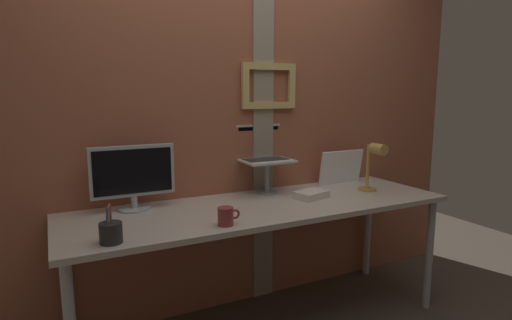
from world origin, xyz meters
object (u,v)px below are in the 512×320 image
at_px(laptop, 262,151).
at_px(whiteboard_panel, 341,167).
at_px(monitor, 133,174).
at_px(coffee_mug, 226,216).
at_px(pen_cup, 111,233).
at_px(desk_lamp, 374,162).

relative_size(laptop, whiteboard_panel, 0.92).
xyz_separation_m(monitor, coffee_mug, (0.35, -0.48, -0.16)).
bearing_deg(pen_cup, laptop, 28.12).
bearing_deg(pen_cup, whiteboard_panel, 17.05).
distance_m(monitor, whiteboard_panel, 1.46).
xyz_separation_m(whiteboard_panel, desk_lamp, (0.02, -0.31, 0.08)).
height_order(laptop, desk_lamp, laptop).
bearing_deg(whiteboard_panel, monitor, -179.13).
bearing_deg(coffee_mug, laptop, 48.34).
distance_m(laptop, desk_lamp, 0.73).
relative_size(desk_lamp, coffee_mug, 2.80).
xyz_separation_m(pen_cup, coffee_mug, (0.54, -0.00, -0.00)).
xyz_separation_m(desk_lamp, pen_cup, (-1.67, -0.20, -0.15)).
xyz_separation_m(monitor, desk_lamp, (1.48, -0.29, -0.00)).
relative_size(pen_cup, coffee_mug, 1.47).
height_order(desk_lamp, pen_cup, desk_lamp).
xyz_separation_m(monitor, whiteboard_panel, (1.46, 0.02, -0.08)).
distance_m(laptop, pen_cup, 1.19).
bearing_deg(desk_lamp, whiteboard_panel, 93.60).
relative_size(laptop, pen_cup, 1.89).
distance_m(whiteboard_panel, coffee_mug, 1.22).
height_order(monitor, laptop, laptop).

